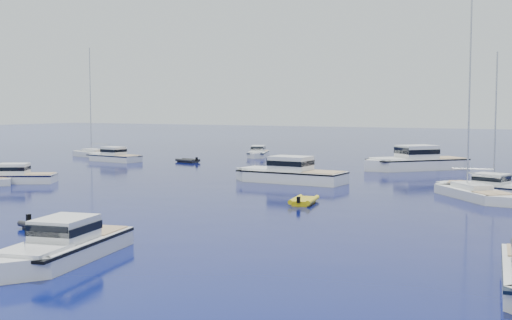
{
  "coord_description": "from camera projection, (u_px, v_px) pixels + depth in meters",
  "views": [
    {
      "loc": [
        28.38,
        -29.35,
        7.09
      ],
      "look_at": [
        -2.6,
        24.73,
        2.2
      ],
      "focal_mm": 46.99,
      "sensor_mm": 36.0,
      "label": 1
    }
  ],
  "objects": [
    {
      "name": "ground",
      "position": [
        88.0,
        226.0,
        40.01
      ],
      "size": [
        400.0,
        400.0,
        0.0
      ],
      "primitive_type": "plane",
      "color": "navy",
      "rests_on": "ground"
    },
    {
      "name": "motor_cruiser_near",
      "position": [
        63.0,
        260.0,
        31.14
      ],
      "size": [
        5.18,
        10.08,
        2.53
      ],
      "primitive_type": null,
      "rotation": [
        0.0,
        0.0,
        3.38
      ],
      "color": "silver",
      "rests_on": "ground"
    },
    {
      "name": "motor_cruiser_left",
      "position": [
        12.0,
        183.0,
        63.15
      ],
      "size": [
        9.02,
        7.06,
        2.34
      ],
      "primitive_type": null,
      "rotation": [
        0.0,
        0.0,
        2.13
      ],
      "color": "white",
      "rests_on": "ground"
    },
    {
      "name": "motor_cruiser_centre",
      "position": [
        288.0,
        182.0,
        63.65
      ],
      "size": [
        12.15,
        3.72,
        3.19
      ],
      "primitive_type": null,
      "rotation": [
        0.0,
        0.0,
        1.57
      ],
      "color": "white",
      "rests_on": "ground"
    },
    {
      "name": "motor_cruiser_far_r",
      "position": [
        493.0,
        194.0,
        54.8
      ],
      "size": [
        8.7,
        4.5,
        2.19
      ],
      "primitive_type": null,
      "rotation": [
        0.0,
        0.0,
        4.47
      ],
      "color": "silver",
      "rests_on": "ground"
    },
    {
      "name": "motor_cruiser_far_l",
      "position": [
        113.0,
        161.0,
        88.63
      ],
      "size": [
        9.55,
        3.84,
        2.44
      ],
      "primitive_type": null,
      "rotation": [
        0.0,
        0.0,
        1.46
      ],
      "color": "white",
      "rests_on": "ground"
    },
    {
      "name": "motor_cruiser_distant",
      "position": [
        414.0,
        170.0,
        76.64
      ],
      "size": [
        11.96,
        13.01,
        3.56
      ],
      "primitive_type": null,
      "rotation": [
        0.0,
        0.0,
        2.43
      ],
      "color": "white",
      "rests_on": "ground"
    },
    {
      "name": "motor_cruiser_horizon",
      "position": [
        258.0,
        157.0,
        96.41
      ],
      "size": [
        5.23,
        8.3,
        2.09
      ],
      "primitive_type": null,
      "rotation": [
        0.0,
        0.0,
        3.52
      ],
      "color": "white",
      "rests_on": "ground"
    },
    {
      "name": "sailboat_mid_r",
      "position": [
        474.0,
        198.0,
        52.37
      ],
      "size": [
        9.56,
        10.15,
        16.28
      ],
      "primitive_type": null,
      "rotation": [
        0.0,
        0.0,
        0.73
      ],
      "color": "white",
      "rests_on": "ground"
    },
    {
      "name": "sailboat_centre",
      "position": [
        483.0,
        189.0,
        58.22
      ],
      "size": [
        8.63,
        3.83,
        12.29
      ],
      "primitive_type": null,
      "rotation": [
        0.0,
        0.0,
        4.92
      ],
      "color": "white",
      "rests_on": "ground"
    },
    {
      "name": "sailboat_far_l",
      "position": [
        96.0,
        157.0,
        96.35
      ],
      "size": [
        11.42,
        5.53,
        16.25
      ],
      "primitive_type": null,
      "rotation": [
        0.0,
        0.0,
        1.32
      ],
      "color": "silver",
      "rests_on": "ground"
    },
    {
      "name": "tender_yellow",
      "position": [
        304.0,
        204.0,
        49.5
      ],
      "size": [
        2.72,
        3.92,
        0.95
      ],
      "primitive_type": null,
      "rotation": [
        0.0,
        0.0,
        0.23
      ],
      "color": "yellow",
      "rests_on": "ground"
    },
    {
      "name": "tender_grey_near",
      "position": [
        47.0,
        230.0,
        38.9
      ],
      "size": [
        3.83,
        2.45,
        0.95
      ],
      "primitive_type": null,
      "rotation": [
        0.0,
        0.0,
        4.57
      ],
      "color": "black",
      "rests_on": "ground"
    },
    {
      "name": "tender_grey_far",
      "position": [
        188.0,
        162.0,
        86.81
      ],
      "size": [
        3.57,
        2.42,
        0.95
      ],
      "primitive_type": null,
      "rotation": [
        0.0,
        0.0,
        1.38
      ],
      "color": "black",
      "rests_on": "ground"
    }
  ]
}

